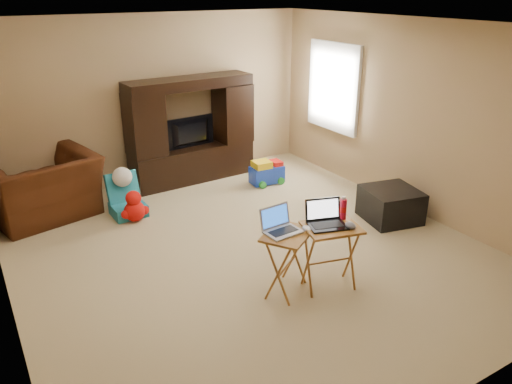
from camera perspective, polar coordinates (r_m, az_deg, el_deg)
floor at (r=5.86m, az=-1.02°, el=-6.59°), size 5.50×5.50×0.00m
ceiling at (r=5.13m, az=-1.22°, el=18.59°), size 5.50×5.50×0.00m
wall_back at (r=7.79m, az=-11.53°, el=10.24°), size 5.00×0.00×5.00m
wall_front at (r=3.46m, az=22.68°, el=-7.00°), size 5.00×0.00×5.00m
wall_right at (r=6.92m, az=17.27°, el=8.15°), size 0.00×5.50×5.50m
window_pane at (r=7.96m, az=8.94°, el=11.78°), size 0.00×1.20×1.20m
window_frame at (r=7.94m, az=8.83°, el=11.77°), size 0.06×1.14×1.34m
entertainment_center at (r=7.76m, az=-7.41°, el=7.02°), size 1.97×0.57×1.60m
television at (r=7.73m, az=-7.26°, el=6.71°), size 0.82×0.18×0.47m
recliner at (r=7.05m, az=-23.20°, el=0.48°), size 1.51×1.39×0.84m
child_rocker at (r=6.80m, az=-14.53°, el=-0.41°), size 0.44×0.50×0.57m
plush_toy at (r=6.65m, az=-13.75°, el=-1.54°), size 0.38×0.32×0.42m
push_toy at (r=7.70m, az=1.25°, el=2.35°), size 0.54×0.40×0.39m
ottoman at (r=6.73m, az=15.13°, el=-1.40°), size 0.78×0.78×0.42m
tray_table_left at (r=4.97m, az=3.52°, el=-8.06°), size 0.64×0.61×0.65m
tray_table_right at (r=5.07m, az=8.44°, el=-7.39°), size 0.62×0.54×0.69m
laptop_left at (r=4.77m, az=3.15°, el=-3.40°), size 0.36×0.30×0.24m
laptop_right at (r=4.85m, az=8.23°, el=-2.66°), size 0.43×0.39×0.24m
mouse_left at (r=4.85m, az=5.94°, el=-4.23°), size 0.11×0.14×0.05m
mouse_right at (r=4.89m, az=10.76°, el=-3.76°), size 0.12×0.16×0.06m
water_bottle at (r=5.04m, az=9.92°, el=-1.93°), size 0.07×0.07×0.21m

